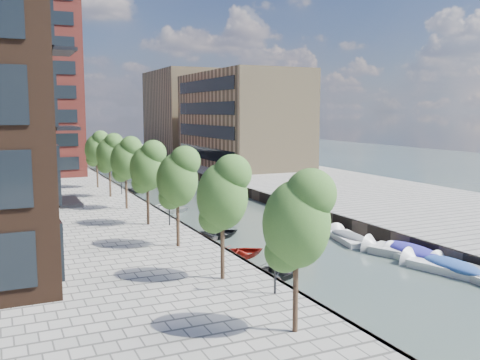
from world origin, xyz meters
TOP-DOWN VIEW (x-y plane):
  - water at (0.00, 40.00)m, footprint 300.00×300.00m
  - quay_right at (16.00, 40.00)m, footprint 20.00×140.00m
  - quay_wall_left at (-6.10, 40.00)m, footprint 0.25×140.00m
  - quay_wall_right at (6.10, 40.00)m, footprint 0.25×140.00m
  - far_closure at (0.00, 100.00)m, footprint 80.00×40.00m
  - tower at (-17.00, 65.00)m, footprint 18.00×18.00m
  - tan_block_near at (16.00, 62.00)m, footprint 12.00×25.00m
  - tan_block_far at (16.00, 88.00)m, footprint 12.00×20.00m
  - bridge at (0.00, 72.00)m, footprint 13.00×6.00m
  - tree_0 at (-8.50, 4.00)m, footprint 2.50×2.50m
  - tree_1 at (-8.50, 11.00)m, footprint 2.50×2.50m
  - tree_2 at (-8.50, 18.00)m, footprint 2.50×2.50m
  - tree_3 at (-8.50, 25.00)m, footprint 2.50×2.50m
  - tree_4 at (-8.50, 32.00)m, footprint 2.50×2.50m
  - tree_5 at (-8.50, 39.00)m, footprint 2.50×2.50m
  - tree_6 at (-8.50, 46.00)m, footprint 2.50×2.50m
  - lamp_0 at (-7.20, 8.00)m, footprint 0.24×0.24m
  - lamp_1 at (-7.20, 24.00)m, footprint 0.24×0.24m
  - lamp_2 at (-7.20, 40.00)m, footprint 0.24×0.24m
  - sloop_0 at (-4.78, 12.81)m, footprint 5.36×4.44m
  - sloop_1 at (-4.23, 22.94)m, footprint 5.08×4.11m
  - sloop_2 at (-5.03, 17.49)m, footprint 4.69×3.56m
  - sloop_3 at (-4.85, 33.98)m, footprint 5.53×4.41m
  - sloop_4 at (-5.14, 47.02)m, footprint 5.22×3.91m
  - motorboat_0 at (4.93, 13.27)m, footprint 4.09×6.02m
  - motorboat_1 at (5.42, 8.97)m, footprint 1.81×4.80m
  - motorboat_2 at (4.80, 12.41)m, footprint 2.00×4.68m
  - motorboat_3 at (4.86, 9.81)m, footprint 3.36×5.65m
  - motorboat_4 at (4.19, 18.34)m, footprint 2.54×4.87m
  - car at (11.27, 65.84)m, footprint 2.77×4.17m

SIDE VIEW (x-z plane):
  - water at x=0.00m, z-range 0.00..0.00m
  - sloop_0 at x=-4.78m, z-range -0.48..0.48m
  - sloop_1 at x=-4.23m, z-range -0.47..0.47m
  - sloop_2 at x=-5.03m, z-range -0.46..0.46m
  - sloop_3 at x=-4.85m, z-range -0.51..0.51m
  - sloop_4 at x=-5.14m, z-range -0.51..0.51m
  - motorboat_2 at x=4.80m, z-range -0.67..0.85m
  - motorboat_4 at x=4.19m, z-range -0.58..0.96m
  - motorboat_1 at x=5.42m, z-range -0.60..0.98m
  - motorboat_3 at x=4.86m, z-range -0.67..1.11m
  - motorboat_0 at x=4.93m, z-range -0.72..1.18m
  - quay_right at x=16.00m, z-range 0.00..1.00m
  - quay_wall_left at x=-6.10m, z-range 0.00..1.00m
  - quay_wall_right at x=6.10m, z-range 0.00..1.00m
  - far_closure at x=0.00m, z-range 0.00..1.00m
  - bridge at x=0.00m, z-range 0.74..2.04m
  - car at x=11.27m, z-range 1.00..2.32m
  - lamp_0 at x=-7.20m, z-range 1.45..5.57m
  - lamp_1 at x=-7.20m, z-range 1.45..5.57m
  - lamp_2 at x=-7.20m, z-range 1.45..5.57m
  - tree_0 at x=-8.50m, z-range 2.33..8.28m
  - tree_1 at x=-8.50m, z-range 2.33..8.28m
  - tree_2 at x=-8.50m, z-range 2.33..8.28m
  - tree_3 at x=-8.50m, z-range 2.33..8.28m
  - tree_4 at x=-8.50m, z-range 2.33..8.28m
  - tree_5 at x=-8.50m, z-range 2.33..8.28m
  - tree_6 at x=-8.50m, z-range 2.33..8.28m
  - tan_block_near at x=16.00m, z-range 1.00..15.00m
  - tan_block_far at x=16.00m, z-range 1.00..17.00m
  - tower at x=-17.00m, z-range 1.00..31.00m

